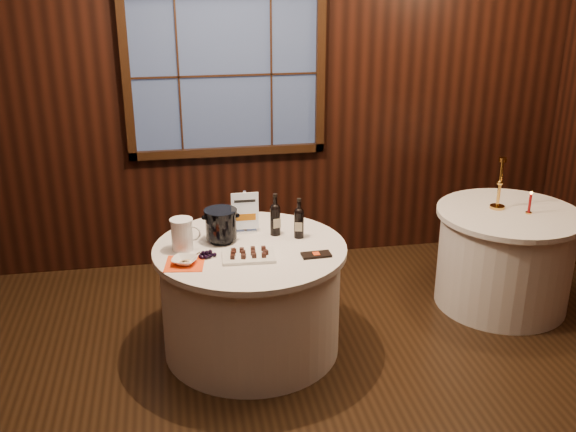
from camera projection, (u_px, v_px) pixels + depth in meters
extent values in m
cube|color=black|center=(226.00, 93.00, 5.55)|extent=(6.00, 0.02, 3.00)
cube|color=#374873|center=(225.00, 75.00, 5.46)|extent=(1.50, 0.01, 1.20)
cylinder|color=white|center=(251.00, 301.00, 4.58)|extent=(1.20, 1.20, 0.73)
cylinder|color=white|center=(250.00, 249.00, 4.44)|extent=(1.28, 1.28, 0.04)
cylinder|color=white|center=(504.00, 260.00, 5.19)|extent=(1.00, 1.00, 0.73)
cylinder|color=white|center=(510.00, 214.00, 5.05)|extent=(1.08, 1.08, 0.04)
cube|color=silver|center=(245.00, 231.00, 4.67)|extent=(0.16, 0.09, 0.02)
cube|color=silver|center=(245.00, 210.00, 4.61)|extent=(0.02, 0.02, 0.28)
cube|color=white|center=(245.00, 211.00, 4.60)|extent=(0.19, 0.01, 0.27)
cylinder|color=black|center=(275.00, 222.00, 4.59)|extent=(0.07, 0.07, 0.19)
sphere|color=black|center=(275.00, 209.00, 4.56)|extent=(0.07, 0.07, 0.07)
cylinder|color=black|center=(275.00, 201.00, 4.54)|extent=(0.03, 0.03, 0.09)
cylinder|color=black|center=(275.00, 195.00, 4.52)|extent=(0.03, 0.03, 0.02)
cube|color=beige|center=(276.00, 224.00, 4.56)|extent=(0.05, 0.01, 0.07)
cylinder|color=black|center=(299.00, 225.00, 4.55)|extent=(0.07, 0.07, 0.18)
sphere|color=black|center=(299.00, 213.00, 4.51)|extent=(0.07, 0.07, 0.07)
cylinder|color=black|center=(299.00, 206.00, 4.50)|extent=(0.03, 0.03, 0.08)
cylinder|color=black|center=(299.00, 200.00, 4.48)|extent=(0.03, 0.03, 0.02)
cube|color=beige|center=(300.00, 227.00, 4.52)|extent=(0.05, 0.02, 0.06)
cylinder|color=black|center=(222.00, 239.00, 4.51)|extent=(0.16, 0.16, 0.03)
cylinder|color=black|center=(221.00, 225.00, 4.47)|extent=(0.21, 0.21, 0.18)
cylinder|color=black|center=(220.00, 211.00, 4.44)|extent=(0.22, 0.22, 0.02)
cube|color=white|center=(249.00, 256.00, 4.27)|extent=(0.35, 0.24, 0.02)
cube|color=black|center=(316.00, 255.00, 4.30)|extent=(0.19, 0.10, 0.02)
cylinder|color=#3C2B16|center=(195.00, 255.00, 4.26)|extent=(0.07, 0.01, 0.03)
cylinder|color=white|center=(182.00, 235.00, 4.35)|extent=(0.14, 0.14, 0.20)
cylinder|color=white|center=(181.00, 220.00, 4.32)|extent=(0.15, 0.15, 0.01)
torus|color=white|center=(193.00, 233.00, 4.36)|extent=(0.10, 0.03, 0.10)
cube|color=#FF4915|center=(185.00, 264.00, 4.19)|extent=(0.27, 0.27, 0.00)
imported|color=white|center=(185.00, 261.00, 4.18)|extent=(0.20, 0.20, 0.04)
cylinder|color=gold|center=(497.00, 207.00, 5.10)|extent=(0.11, 0.11, 0.02)
cylinder|color=gold|center=(500.00, 184.00, 5.03)|extent=(0.02, 0.02, 0.35)
cylinder|color=gold|center=(503.00, 160.00, 4.96)|extent=(0.06, 0.06, 0.03)
cylinder|color=gold|center=(529.00, 213.00, 5.00)|extent=(0.05, 0.05, 0.01)
cylinder|color=maroon|center=(530.00, 203.00, 4.97)|extent=(0.02, 0.02, 0.14)
sphere|color=#FFB23F|center=(531.00, 193.00, 4.94)|extent=(0.02, 0.02, 0.02)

